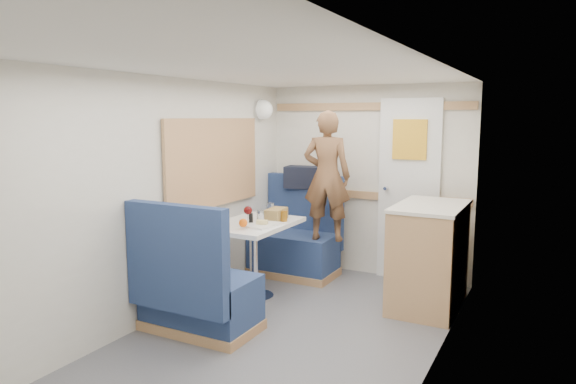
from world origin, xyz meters
The scene contains 28 objects.
floor centered at (0.00, 0.00, 0.00)m, with size 4.50×4.50×0.00m, color #515156.
ceiling centered at (0.00, 0.00, 2.00)m, with size 4.50×4.50×0.00m, color silver.
wall_back centered at (0.00, 2.25, 1.00)m, with size 2.20×0.02×2.00m, color silver.
wall_left centered at (-1.10, 0.00, 1.00)m, with size 0.02×4.50×2.00m, color silver.
wall_right centered at (1.10, 0.00, 1.00)m, with size 0.02×4.50×2.00m, color silver.
oak_trim_low centered at (0.00, 2.23, 0.85)m, with size 2.15×0.02×0.08m, color #A6764B.
oak_trim_high centered at (0.00, 2.23, 1.78)m, with size 2.15×0.02×0.08m, color #A6764B.
side_window centered at (-1.08, 1.00, 1.25)m, with size 0.04×1.30×0.72m, color #9CAB91.
rear_door centered at (0.45, 2.22, 0.97)m, with size 0.62×0.12×1.86m.
dinette_table centered at (-0.65, 1.00, 0.57)m, with size 0.62×0.92×0.72m.
bench_far centered at (-0.65, 1.86, 0.30)m, with size 0.90×0.59×1.05m.
bench_near centered at (-0.65, 0.14, 0.30)m, with size 0.90×0.59×1.05m.
ledge centered at (-0.65, 2.12, 0.88)m, with size 0.90×0.14×0.04m, color #A6764B.
dome_light centered at (-1.04, 1.85, 1.75)m, with size 0.20×0.20×0.20m, color white.
galley_counter centered at (0.82, 1.55, 0.47)m, with size 0.57×0.92×0.92m.
person centered at (-0.24, 1.72, 1.09)m, with size 0.47×0.31×1.29m, color brown.
duffel_bag centered at (-0.64, 2.12, 1.02)m, with size 0.49×0.24×0.24m, color black.
tray centered at (-0.50, 0.91, 0.73)m, with size 0.25×0.33×0.02m, color white.
orange_fruit centered at (-0.58, 0.71, 0.78)m, with size 0.07×0.07×0.07m, color #D84809.
cheese_block centered at (-0.50, 0.90, 0.75)m, with size 0.10×0.06×0.03m, color #E0DA81.
wine_glass centered at (-0.64, 0.89, 0.84)m, with size 0.08×0.08×0.17m.
tumbler_left centered at (-0.88, 0.62, 0.78)m, with size 0.07×0.07×0.11m, color white.
tumbler_mid centered at (-0.69, 1.37, 0.78)m, with size 0.07×0.07×0.12m, color white.
tumbler_right centered at (-0.59, 1.03, 0.78)m, with size 0.07×0.07×0.11m, color white.
beer_glass centered at (-0.43, 1.17, 0.77)m, with size 0.06×0.06×0.10m, color #885513.
pepper_grinder centered at (-0.63, 0.92, 0.77)m, with size 0.04×0.04×0.10m, color black.
salt_grinder centered at (-0.60, 1.13, 0.77)m, with size 0.04×0.04×0.09m, color white.
bread_loaf centered at (-0.52, 1.19, 0.77)m, with size 0.14×0.26×0.11m, color olive.
Camera 1 is at (1.76, -2.91, 1.67)m, focal length 32.00 mm.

